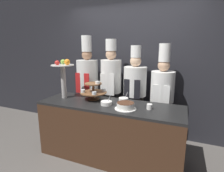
{
  "coord_description": "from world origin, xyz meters",
  "views": [
    {
      "loc": [
        0.98,
        -1.93,
        1.68
      ],
      "look_at": [
        0.0,
        0.44,
        1.12
      ],
      "focal_mm": 28.0,
      "sensor_mm": 36.0,
      "label": 1
    }
  ],
  "objects_px": {
    "serving_bowl_near": "(106,103)",
    "chef_center_right": "(135,91)",
    "cake_round": "(126,106)",
    "cup_white": "(149,107)",
    "chef_center_left": "(111,85)",
    "fruit_pedestal": "(63,73)",
    "serving_bowl_far": "(124,99)",
    "chef_right": "(162,94)",
    "chef_left": "(88,83)",
    "tiered_stand": "(94,91)"
  },
  "relations": [
    {
      "from": "tiered_stand",
      "to": "chef_center_right",
      "type": "xyz_separation_m",
      "value": [
        0.53,
        0.52,
        -0.07
      ]
    },
    {
      "from": "cup_white",
      "to": "serving_bowl_near",
      "type": "distance_m",
      "value": 0.62
    },
    {
      "from": "tiered_stand",
      "to": "cup_white",
      "type": "bearing_deg",
      "value": -7.45
    },
    {
      "from": "cup_white",
      "to": "chef_left",
      "type": "distance_m",
      "value": 1.48
    },
    {
      "from": "cake_round",
      "to": "chef_right",
      "type": "bearing_deg",
      "value": 62.74
    },
    {
      "from": "fruit_pedestal",
      "to": "chef_left",
      "type": "distance_m",
      "value": 0.69
    },
    {
      "from": "chef_center_left",
      "to": "chef_center_right",
      "type": "xyz_separation_m",
      "value": [
        0.45,
        0.0,
        -0.08
      ]
    },
    {
      "from": "cake_round",
      "to": "chef_center_right",
      "type": "height_order",
      "value": "chef_center_right"
    },
    {
      "from": "cake_round",
      "to": "chef_center_right",
      "type": "distance_m",
      "value": 0.76
    },
    {
      "from": "cup_white",
      "to": "chef_center_left",
      "type": "height_order",
      "value": "chef_center_left"
    },
    {
      "from": "fruit_pedestal",
      "to": "chef_left",
      "type": "relative_size",
      "value": 0.34
    },
    {
      "from": "fruit_pedestal",
      "to": "cup_white",
      "type": "distance_m",
      "value": 1.46
    },
    {
      "from": "cup_white",
      "to": "serving_bowl_far",
      "type": "relative_size",
      "value": 0.5
    },
    {
      "from": "fruit_pedestal",
      "to": "chef_center_left",
      "type": "distance_m",
      "value": 0.89
    },
    {
      "from": "cup_white",
      "to": "serving_bowl_near",
      "type": "relative_size",
      "value": 0.47
    },
    {
      "from": "serving_bowl_near",
      "to": "chef_right",
      "type": "bearing_deg",
      "value": 44.78
    },
    {
      "from": "serving_bowl_far",
      "to": "chef_left",
      "type": "height_order",
      "value": "chef_left"
    },
    {
      "from": "cup_white",
      "to": "serving_bowl_far",
      "type": "xyz_separation_m",
      "value": [
        -0.44,
        0.22,
        -0.01
      ]
    },
    {
      "from": "cup_white",
      "to": "chef_center_right",
      "type": "distance_m",
      "value": 0.75
    },
    {
      "from": "cake_round",
      "to": "serving_bowl_near",
      "type": "relative_size",
      "value": 1.81
    },
    {
      "from": "serving_bowl_near",
      "to": "chef_center_right",
      "type": "height_order",
      "value": "chef_center_right"
    },
    {
      "from": "chef_left",
      "to": "chef_center_right",
      "type": "bearing_deg",
      "value": 0.0
    },
    {
      "from": "serving_bowl_far",
      "to": "chef_center_left",
      "type": "height_order",
      "value": "chef_center_left"
    },
    {
      "from": "tiered_stand",
      "to": "cake_round",
      "type": "xyz_separation_m",
      "value": [
        0.61,
        -0.23,
        -0.1
      ]
    },
    {
      "from": "cup_white",
      "to": "chef_left",
      "type": "xyz_separation_m",
      "value": [
        -1.33,
        0.64,
        0.1
      ]
    },
    {
      "from": "cake_round",
      "to": "serving_bowl_near",
      "type": "bearing_deg",
      "value": 169.27
    },
    {
      "from": "cup_white",
      "to": "chef_right",
      "type": "bearing_deg",
      "value": 82.44
    },
    {
      "from": "chef_center_left",
      "to": "chef_right",
      "type": "height_order",
      "value": "chef_center_left"
    },
    {
      "from": "serving_bowl_near",
      "to": "chef_left",
      "type": "height_order",
      "value": "chef_left"
    },
    {
      "from": "chef_left",
      "to": "chef_right",
      "type": "height_order",
      "value": "chef_left"
    },
    {
      "from": "fruit_pedestal",
      "to": "cake_round",
      "type": "relative_size",
      "value": 2.16
    },
    {
      "from": "cup_white",
      "to": "serving_bowl_near",
      "type": "bearing_deg",
      "value": -175.27
    },
    {
      "from": "chef_right",
      "to": "cake_round",
      "type": "bearing_deg",
      "value": -117.26
    },
    {
      "from": "cake_round",
      "to": "chef_center_left",
      "type": "bearing_deg",
      "value": 125.03
    },
    {
      "from": "tiered_stand",
      "to": "serving_bowl_near",
      "type": "height_order",
      "value": "tiered_stand"
    },
    {
      "from": "cake_round",
      "to": "chef_center_left",
      "type": "relative_size",
      "value": 0.16
    },
    {
      "from": "cake_round",
      "to": "chef_right",
      "type": "height_order",
      "value": "chef_right"
    },
    {
      "from": "serving_bowl_near",
      "to": "chef_left",
      "type": "distance_m",
      "value": 1.0
    },
    {
      "from": "chef_left",
      "to": "chef_right",
      "type": "relative_size",
      "value": 1.09
    },
    {
      "from": "tiered_stand",
      "to": "chef_right",
      "type": "bearing_deg",
      "value": 27.73
    },
    {
      "from": "fruit_pedestal",
      "to": "serving_bowl_near",
      "type": "xyz_separation_m",
      "value": [
        0.79,
        -0.07,
        -0.39
      ]
    },
    {
      "from": "cup_white",
      "to": "serving_bowl_far",
      "type": "bearing_deg",
      "value": 153.8
    },
    {
      "from": "serving_bowl_near",
      "to": "fruit_pedestal",
      "type": "bearing_deg",
      "value": 174.79
    },
    {
      "from": "tiered_stand",
      "to": "chef_center_right",
      "type": "height_order",
      "value": "chef_center_right"
    },
    {
      "from": "cup_white",
      "to": "chef_right",
      "type": "distance_m",
      "value": 0.65
    },
    {
      "from": "chef_center_left",
      "to": "cake_round",
      "type": "bearing_deg",
      "value": -54.97
    },
    {
      "from": "cake_round",
      "to": "chef_center_left",
      "type": "xyz_separation_m",
      "value": [
        -0.53,
        0.75,
        0.1
      ]
    },
    {
      "from": "cake_round",
      "to": "cup_white",
      "type": "xyz_separation_m",
      "value": [
        0.3,
        0.11,
        -0.01
      ]
    },
    {
      "from": "serving_bowl_far",
      "to": "chef_center_left",
      "type": "relative_size",
      "value": 0.08
    },
    {
      "from": "chef_center_left",
      "to": "serving_bowl_near",
      "type": "bearing_deg",
      "value": -72.67
    }
  ]
}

